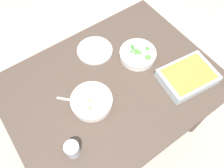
{
  "coord_description": "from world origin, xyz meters",
  "views": [
    {
      "loc": [
        0.38,
        0.54,
        1.87
      ],
      "look_at": [
        0.0,
        0.0,
        0.74
      ],
      "focal_mm": 36.67,
      "sensor_mm": 36.0,
      "label": 1
    }
  ],
  "objects": [
    {
      "name": "dining_table",
      "position": [
        0.0,
        0.0,
        0.65
      ],
      "size": [
        1.2,
        0.9,
        0.74
      ],
      "color": "#4C3D33",
      "rests_on": "ground_plane"
    },
    {
      "name": "drink_cup",
      "position": [
        0.37,
        0.2,
        0.78
      ],
      "size": [
        0.07,
        0.07,
        0.08
      ],
      "color": "#B2BCC6",
      "rests_on": "dining_table"
    },
    {
      "name": "ground_plane",
      "position": [
        0.0,
        0.0,
        0.0
      ],
      "size": [
        6.0,
        6.0,
        0.0
      ],
      "primitive_type": "plane",
      "color": "#B2A899"
    },
    {
      "name": "baking_dish",
      "position": [
        -0.37,
        0.22,
        0.77
      ],
      "size": [
        0.33,
        0.26,
        0.06
      ],
      "color": "silver",
      "rests_on": "dining_table"
    },
    {
      "name": "stew_bowl",
      "position": [
        0.16,
        0.04,
        0.77
      ],
      "size": [
        0.23,
        0.23,
        0.06
      ],
      "color": "white",
      "rests_on": "dining_table"
    },
    {
      "name": "spoon_by_stew",
      "position": [
        0.22,
        -0.02,
        0.74
      ],
      "size": [
        0.14,
        0.14,
        0.01
      ],
      "color": "silver",
      "rests_on": "dining_table"
    },
    {
      "name": "side_plate",
      "position": [
        -0.05,
        -0.26,
        0.75
      ],
      "size": [
        0.22,
        0.22,
        0.01
      ],
      "primitive_type": "cylinder",
      "color": "white",
      "rests_on": "dining_table"
    },
    {
      "name": "broccoli_bowl",
      "position": [
        -0.24,
        -0.07,
        0.77
      ],
      "size": [
        0.22,
        0.22,
        0.07
      ],
      "color": "white",
      "rests_on": "dining_table"
    }
  ]
}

